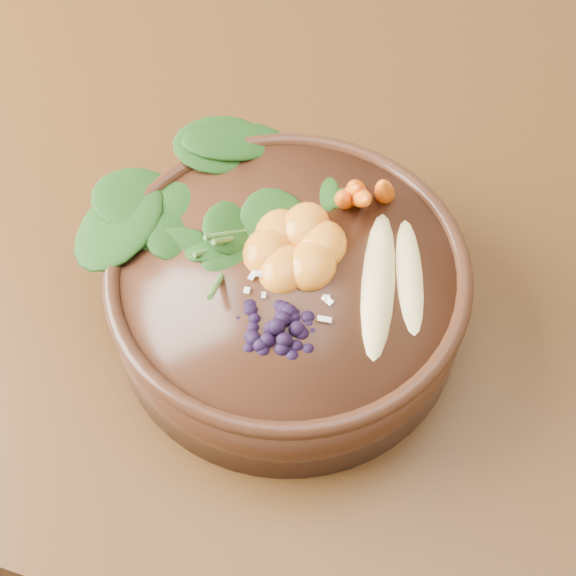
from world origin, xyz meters
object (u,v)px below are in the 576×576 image
at_px(carrot_cluster, 371,169).
at_px(blueberry_pile, 276,317).
at_px(dining_table, 571,314).
at_px(mandarin_cluster, 295,237).
at_px(stoneware_bowl, 288,294).
at_px(banana_halves, 396,269).
at_px(kale_heap, 248,184).

height_order(carrot_cluster, blueberry_pile, carrot_cluster).
height_order(dining_table, mandarin_cluster, mandarin_cluster).
height_order(dining_table, blueberry_pile, blueberry_pile).
xyz_separation_m(mandarin_cluster, blueberry_pile, (0.01, -0.09, 0.00)).
height_order(stoneware_bowl, blueberry_pile, blueberry_pile).
bearing_deg(carrot_cluster, dining_table, 8.64).
bearing_deg(dining_table, banana_halves, -143.12).
bearing_deg(dining_table, blueberry_pile, -140.44).
distance_m(banana_halves, mandarin_cluster, 0.09).
bearing_deg(banana_halves, dining_table, 30.27).
bearing_deg(kale_heap, dining_table, 15.83).
relative_size(kale_heap, blueberry_pile, 1.42).
relative_size(stoneware_bowl, carrot_cluster, 3.62).
relative_size(dining_table, kale_heap, 7.57).
bearing_deg(carrot_cluster, stoneware_bowl, -123.69).
xyz_separation_m(dining_table, banana_halves, (-0.19, -0.14, 0.20)).
xyz_separation_m(dining_table, kale_heap, (-0.34, -0.10, 0.20)).
bearing_deg(mandarin_cluster, stoneware_bowl, -89.73).
bearing_deg(mandarin_cluster, banana_halves, -3.14).
height_order(stoneware_bowl, mandarin_cluster, mandarin_cluster).
xyz_separation_m(dining_table, carrot_cluster, (-0.23, -0.06, 0.22)).
distance_m(stoneware_bowl, banana_halves, 0.11).
relative_size(kale_heap, mandarin_cluster, 2.07).
bearing_deg(blueberry_pile, carrot_cluster, 77.06).
distance_m(carrot_cluster, blueberry_pile, 0.16).
xyz_separation_m(kale_heap, banana_halves, (0.15, -0.05, -0.01)).
bearing_deg(stoneware_bowl, kale_heap, 133.48).
bearing_deg(kale_heap, stoneware_bowl, -46.52).
bearing_deg(blueberry_pile, dining_table, 39.56).
relative_size(carrot_cluster, mandarin_cluster, 0.87).
height_order(carrot_cluster, mandarin_cluster, carrot_cluster).
xyz_separation_m(kale_heap, carrot_cluster, (0.10, 0.03, 0.02)).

